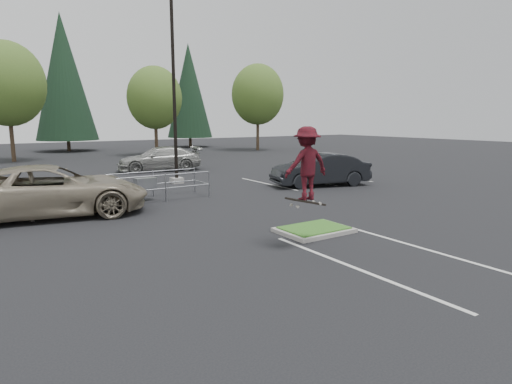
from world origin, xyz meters
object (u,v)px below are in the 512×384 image
decid_d (257,96)px  car_r_charc (320,170)px  skateboarder (307,164)px  car_l_tan (50,191)px  car_r_black (314,162)px  decid_c (155,100)px  light_pole (174,99)px  car_far_silver (160,159)px  conif_b (64,77)px  cart_corral (149,183)px  conif_c (189,91)px  decid_b (7,86)px

decid_d → car_r_charc: decid_d is taller
skateboarder → car_l_tan: 9.69m
car_r_black → decid_c: bearing=178.5°
light_pole → car_far_silver: (1.36, 6.00, -3.75)m
skateboarder → car_r_charc: 11.20m
conif_b → car_l_tan: conif_b is taller
conif_b → car_r_charc: size_ratio=2.82×
light_pole → car_far_silver: size_ratio=1.82×
conif_b → light_pole: bearing=-89.0°
decid_d → car_r_black: bearing=-113.0°
cart_corral → conif_b: bearing=84.6°
skateboarder → decid_c: bearing=-97.1°
decid_d → conif_b: size_ratio=0.65×
conif_c → car_far_silver: bearing=-119.5°
light_pole → skateboarder: (-1.70, -13.00, -2.26)m
decid_c → decid_d: size_ratio=0.89×
decid_d → car_far_silver: size_ratio=1.70×
decid_d → car_l_tan: decid_d is taller
light_pole → conif_b: conif_b is taller
decid_b → car_l_tan: size_ratio=1.44×
light_pole → car_l_tan: (-7.00, -5.00, -3.63)m
decid_b → conif_b: conif_b is taller
conif_c → cart_corral: size_ratio=2.93×
conif_c → car_r_charc: (-7.50, -32.50, -6.00)m
light_pole → car_l_tan: 9.34m
decid_b → decid_c: size_ratio=1.15×
decid_c → car_l_tan: size_ratio=1.25×
light_pole → decid_b: light_pole is taller
decid_b → decid_d: (24.00, -0.20, -0.13)m
car_r_charc → car_far_silver: size_ratio=0.93×
light_pole → car_r_charc: bearing=-39.8°
decid_d → car_far_silver: bearing=-142.6°
car_l_tan → car_r_black: size_ratio=1.62×
decid_c → car_l_tan: 26.38m
conif_b → car_far_silver: (1.86, -22.50, -7.04)m
conif_c → skateboarder: bearing=-110.6°
decid_c → decid_b: bearing=176.7°
decid_c → conif_b: (-5.99, 10.67, 2.59)m
decid_c → car_r_charc: 23.26m
car_far_silver → cart_corral: bearing=-13.5°
decid_c → car_far_silver: bearing=-109.2°
decid_d → skateboarder: decid_d is taller
car_r_black → decid_b: bearing=-153.8°
car_far_silver → conif_b: bearing=-165.3°
conif_b → car_far_silver: size_ratio=2.61×
decid_b → car_l_tan: decid_b is taller
light_pole → skateboarder: size_ratio=4.56×
decid_c → car_r_black: 19.31m
conif_b → car_l_tan: size_ratio=2.16×
decid_c → conif_c: (8.01, 9.67, 1.59)m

